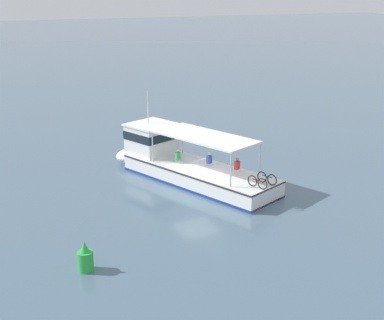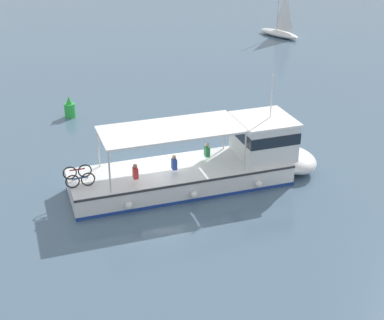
# 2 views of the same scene
# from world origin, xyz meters

# --- Properties ---
(ground_plane) EXTENTS (400.00, 400.00, 0.00)m
(ground_plane) POSITION_xyz_m (0.00, 0.00, 0.00)
(ground_plane) COLOR slate
(ferry_main) EXTENTS (12.99, 7.29, 5.32)m
(ferry_main) POSITION_xyz_m (2.63, -0.17, 1.02)
(ferry_main) COLOR white
(ferry_main) RESTS_ON ground
(sailboat_horizon_west) EXTENTS (4.20, 4.55, 5.40)m
(sailboat_horizon_west) POSITION_xyz_m (9.49, 30.71, 0.54)
(sailboat_horizon_west) COLOR white
(sailboat_horizon_west) RESTS_ON ground
(channel_buoy) EXTENTS (0.70, 0.70, 1.40)m
(channel_buoy) POSITION_xyz_m (-6.40, 8.61, 0.57)
(channel_buoy) COLOR green
(channel_buoy) RESTS_ON ground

